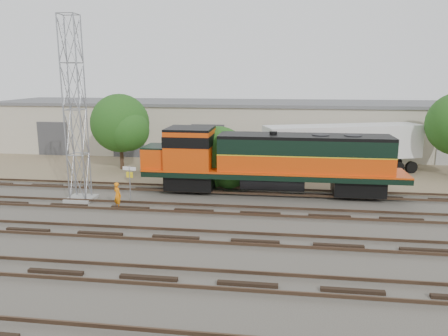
# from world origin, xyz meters

# --- Properties ---
(ground) EXTENTS (140.00, 140.00, 0.00)m
(ground) POSITION_xyz_m (0.00, 0.00, 0.00)
(ground) COLOR #47423A
(ground) RESTS_ON ground
(dirt_strip) EXTENTS (80.00, 16.00, 0.02)m
(dirt_strip) POSITION_xyz_m (0.00, 15.00, 0.01)
(dirt_strip) COLOR #726047
(dirt_strip) RESTS_ON ground
(tracks) EXTENTS (80.00, 20.40, 0.28)m
(tracks) POSITION_xyz_m (0.00, -3.00, 0.08)
(tracks) COLOR black
(tracks) RESTS_ON ground
(warehouse) EXTENTS (58.40, 10.40, 5.30)m
(warehouse) POSITION_xyz_m (0.04, 22.98, 2.65)
(warehouse) COLOR #B8AF9A
(warehouse) RESTS_ON ground
(locomotive) EXTENTS (17.72, 3.11, 4.26)m
(locomotive) POSITION_xyz_m (0.24, 6.00, 2.44)
(locomotive) COLOR black
(locomotive) RESTS_ON tracks
(signal_tower) EXTENTS (1.72, 1.72, 11.68)m
(signal_tower) POSITION_xyz_m (-11.86, 2.91, 5.69)
(signal_tower) COLOR gray
(signal_tower) RESTS_ON ground
(sign_post) EXTENTS (0.93, 0.21, 2.31)m
(sign_post) POSITION_xyz_m (-8.59, 3.25, 1.61)
(sign_post) COLOR gray
(sign_post) RESTS_ON ground
(worker) EXTENTS (0.71, 0.66, 1.62)m
(worker) POSITION_xyz_m (-8.83, 1.62, 0.81)
(worker) COLOR orange
(worker) RESTS_ON ground
(semi_trailer) EXTENTS (13.26, 6.78, 4.04)m
(semi_trailer) POSITION_xyz_m (6.39, 13.47, 2.54)
(semi_trailer) COLOR silver
(semi_trailer) RESTS_ON ground
(tree_west) EXTENTS (5.23, 4.98, 6.51)m
(tree_west) POSITION_xyz_m (-12.39, 12.27, 3.89)
(tree_west) COLOR #382619
(tree_west) RESTS_ON ground
(tree_mid) EXTENTS (4.92, 4.69, 4.69)m
(tree_mid) POSITION_xyz_m (-3.28, 7.91, 1.95)
(tree_mid) COLOR #382619
(tree_mid) RESTS_ON ground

